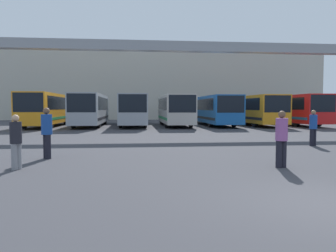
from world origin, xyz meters
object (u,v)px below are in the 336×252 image
Objects in this scene: bus_slot_2 at (133,108)px; bus_slot_4 at (213,109)px; bus_slot_3 at (175,109)px; bus_slot_6 at (291,108)px; bus_slot_0 at (47,108)px; pedestrian_mid_right at (47,132)px; pedestrian_far_center at (313,127)px; pedestrian_near_left at (281,138)px; pedestrian_near_right at (16,140)px; bus_slot_5 at (255,109)px; bus_slot_1 at (91,108)px.

bus_slot_4 is (8.31, 0.34, -0.05)m from bus_slot_2.
bus_slot_4 is at bearing 13.04° from bus_slot_3.
bus_slot_4 is 8.32m from bus_slot_6.
bus_slot_2 is (8.31, 0.29, -0.05)m from bus_slot_0.
bus_slot_2 reaches higher than bus_slot_3.
pedestrian_mid_right is 1.07× the size of pedestrian_far_center.
pedestrian_near_left is 8.13m from pedestrian_near_right.
pedestrian_far_center is 13.10m from pedestrian_near_right.
bus_slot_6 reaches higher than pedestrian_near_left.
bus_slot_0 is 6.40× the size of pedestrian_far_center.
pedestrian_mid_right is at bearing -118.33° from bus_slot_4.
bus_slot_2 is 20.98m from pedestrian_mid_right.
bus_slot_3 is at bearing -57.17° from pedestrian_mid_right.
pedestrian_mid_right is at bearing -32.04° from pedestrian_near_left.
bus_slot_2 is 1.10× the size of bus_slot_5.
bus_slot_1 is 6.96× the size of pedestrian_near_right.
bus_slot_1 is 22.11m from pedestrian_far_center.
pedestrian_far_center is (-7.86, -18.06, -0.85)m from bus_slot_6.
bus_slot_3 reaches higher than bus_slot_5.
bus_slot_3 is 8.31m from bus_slot_5.
bus_slot_3 is (12.47, -0.33, -0.08)m from bus_slot_0.
bus_slot_0 is 20.78m from bus_slot_5.
bus_slot_0 is at bearing 178.47° from bus_slot_3.
bus_slot_1 is at bearing 178.46° from bus_slot_5.
bus_slot_0 is at bearing -74.27° from pedestrian_near_left.
bus_slot_0 is 26.45m from pedestrian_near_left.
bus_slot_5 is (8.31, 0.09, -0.01)m from bus_slot_3.
bus_slot_3 is at bearing -8.47° from bus_slot_2.
bus_slot_6 is at bearing -12.66° from pedestrian_near_right.
bus_slot_5 is 4.20m from bus_slot_6.
pedestrian_near_right is (0.73, -22.71, -0.90)m from bus_slot_1.
bus_slot_2 is at bearing -45.83° from pedestrian_mid_right.
bus_slot_0 is at bearing -177.83° from bus_slot_4.
pedestrian_near_left is at bearing -117.08° from bus_slot_6.
bus_slot_5 reaches higher than pedestrian_mid_right.
bus_slot_6 is at bearing 0.77° from bus_slot_0.
pedestrian_mid_right is at bearing 18.32° from pedestrian_near_right.
bus_slot_2 reaches higher than bus_slot_5.
bus_slot_0 reaches higher than pedestrian_far_center.
pedestrian_mid_right is (-11.37, -21.08, -0.72)m from bus_slot_4.
pedestrian_mid_right reaches higher than pedestrian_far_center.
pedestrian_near_left is at bearing -78.64° from bus_slot_2.
bus_slot_5 is at bearing -74.99° from pedestrian_mid_right.
bus_slot_4 reaches higher than pedestrian_near_right.
pedestrian_far_center reaches higher than pedestrian_near_right.
bus_slot_6 reaches higher than bus_slot_3.
bus_slot_4 is 1.05× the size of bus_slot_6.
pedestrian_mid_right is 12.13m from pedestrian_far_center.
bus_slot_6 is (16.62, 0.05, 0.01)m from bus_slot_2.
bus_slot_3 is at bearing -102.38° from pedestrian_near_left.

